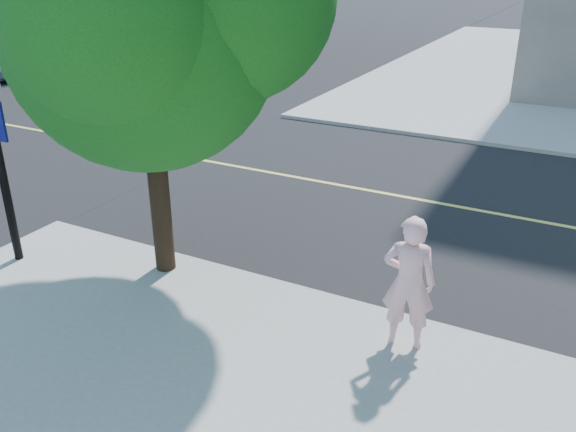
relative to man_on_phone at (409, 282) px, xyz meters
The scene contains 4 objects.
ground 6.19m from the man_on_phone, behind, with size 140.00×140.00×0.00m, color black.
road_ew 8.05m from the man_on_phone, 139.41° to the left, with size 140.00×9.00×0.01m, color black.
sidewalk_nw 36.58m from the man_on_phone, 142.63° to the left, with size 26.00×25.00×0.12m, color #9E9E9E.
man_on_phone is the anchor object (origin of this frame).
Camera 1 is at (7.82, -7.33, 4.94)m, focal length 38.07 mm.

